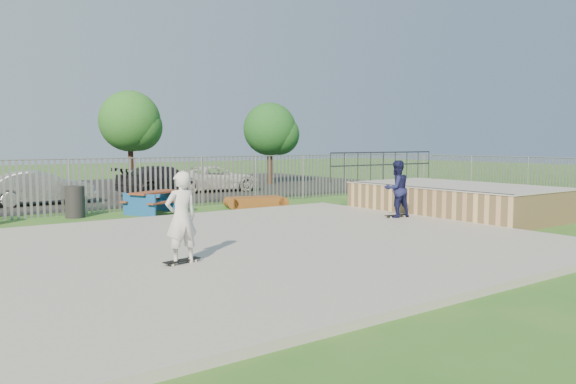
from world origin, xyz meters
TOP-DOWN VIEW (x-y plane):
  - ground at (0.00, 0.00)m, footprint 120.00×120.00m
  - concrete_slab at (0.00, 0.00)m, footprint 15.00×12.00m
  - quarter_pipe at (9.50, 1.04)m, footprint 5.50×7.05m
  - fence at (1.00, 4.59)m, footprint 26.04×16.02m
  - picnic_table at (1.03, 7.70)m, footprint 2.41×2.24m
  - funbox at (5.11, 7.29)m, footprint 2.27×1.61m
  - trash_bin_grey at (-1.63, 8.29)m, footprint 0.65×0.65m
  - parking_lot at (0.00, 19.00)m, footprint 40.00×18.00m
  - car_silver at (-1.67, 13.26)m, footprint 4.25×1.55m
  - car_dark at (4.43, 14.74)m, footprint 5.16×2.88m
  - car_white at (7.31, 14.73)m, footprint 5.04×2.81m
  - tree_mid at (5.52, 22.23)m, footprint 3.74×3.74m
  - tree_right at (12.68, 17.48)m, footprint 3.28×3.28m
  - skateboard_a at (6.57, 1.10)m, footprint 0.82×0.31m
  - skateboard_b at (-2.14, -1.29)m, footprint 0.82×0.36m
  - skater_navy at (6.57, 1.10)m, footprint 0.99×0.82m
  - skater_white at (-2.14, -1.29)m, footprint 0.69×0.46m

SIDE VIEW (x-z plane):
  - ground at x=0.00m, z-range 0.00..0.00m
  - parking_lot at x=0.00m, z-range 0.00..0.02m
  - concrete_slab at x=0.00m, z-range 0.00..0.15m
  - skateboard_a at x=6.57m, z-range 0.15..0.23m
  - skateboard_b at x=-2.14m, z-range 0.15..0.23m
  - funbox at x=5.11m, z-range 0.00..0.41m
  - picnic_table at x=1.03m, z-range 0.01..0.82m
  - trash_bin_grey at x=-1.63m, z-range 0.00..1.09m
  - quarter_pipe at x=9.50m, z-range -0.54..1.65m
  - car_white at x=7.31m, z-range 0.02..1.35m
  - car_silver at x=-1.67m, z-range 0.02..1.41m
  - car_dark at x=4.43m, z-range 0.02..1.43m
  - fence at x=1.00m, z-range 0.00..2.00m
  - skater_navy at x=6.57m, z-range 0.15..2.00m
  - skater_white at x=-2.14m, z-range 0.15..2.00m
  - tree_right at x=12.68m, z-range 0.87..5.93m
  - tree_mid at x=5.52m, z-range 1.00..6.77m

